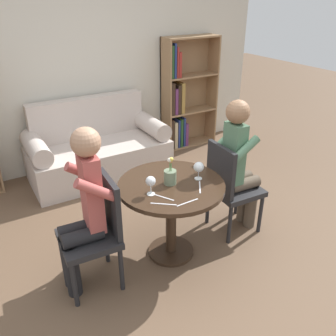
{
  "coord_description": "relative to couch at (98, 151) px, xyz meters",
  "views": [
    {
      "loc": [
        -1.29,
        -2.13,
        2.11
      ],
      "look_at": [
        0.0,
        0.05,
        0.82
      ],
      "focal_mm": 38.0,
      "sensor_mm": 36.0,
      "label": 1
    }
  ],
  "objects": [
    {
      "name": "chair_right",
      "position": [
        0.64,
        -1.74,
        0.18
      ],
      "size": [
        0.44,
        0.44,
        0.9
      ],
      "rotation": [
        0.0,
        0.0,
        1.52
      ],
      "color": "#232326",
      "rests_on": "ground_plane"
    },
    {
      "name": "back_wall",
      "position": [
        0.0,
        0.43,
        1.04
      ],
      "size": [
        5.2,
        0.05,
        2.7
      ],
      "color": "beige",
      "rests_on": "ground_plane"
    },
    {
      "name": "person_right",
      "position": [
        0.73,
        -1.75,
        0.38
      ],
      "size": [
        0.43,
        0.35,
        1.29
      ],
      "rotation": [
        0.0,
        0.0,
        1.52
      ],
      "color": "brown",
      "rests_on": "ground_plane"
    },
    {
      "name": "ground_plane",
      "position": [
        0.0,
        -1.76,
        -0.31
      ],
      "size": [
        16.0,
        16.0,
        0.0
      ],
      "primitive_type": "plane",
      "color": "brown"
    },
    {
      "name": "wine_glass_right",
      "position": [
        0.24,
        -1.8,
        0.49
      ],
      "size": [
        0.09,
        0.09,
        0.15
      ],
      "color": "white",
      "rests_on": "round_table"
    },
    {
      "name": "flower_vase",
      "position": [
        -0.01,
        -1.76,
        0.46
      ],
      "size": [
        0.1,
        0.1,
        0.23
      ],
      "color": "gray",
      "rests_on": "round_table"
    },
    {
      "name": "round_table",
      "position": [
        0.0,
        -1.76,
        0.24
      ],
      "size": [
        0.87,
        0.87,
        0.7
      ],
      "color": "#382619",
      "rests_on": "ground_plane"
    },
    {
      "name": "knife_right_setting",
      "position": [
        0.17,
        -1.93,
        0.39
      ],
      "size": [
        0.11,
        0.16,
        0.0
      ],
      "color": "silver",
      "rests_on": "round_table"
    },
    {
      "name": "fork_right_setting",
      "position": [
        -0.16,
        -1.91,
        0.39
      ],
      "size": [
        0.1,
        0.17,
        0.0
      ],
      "color": "silver",
      "rests_on": "round_table"
    },
    {
      "name": "wine_glass_left",
      "position": [
        -0.22,
        -1.82,
        0.5
      ],
      "size": [
        0.08,
        0.08,
        0.15
      ],
      "color": "white",
      "rests_on": "round_table"
    },
    {
      "name": "fork_left_setting",
      "position": [
        -0.04,
        -2.07,
        0.39
      ],
      "size": [
        0.19,
        0.02,
        0.0
      ],
      "color": "silver",
      "rests_on": "round_table"
    },
    {
      "name": "knife_left_setting",
      "position": [
        -0.2,
        -1.99,
        0.39
      ],
      "size": [
        0.16,
        0.13,
        0.0
      ],
      "color": "silver",
      "rests_on": "round_table"
    },
    {
      "name": "couch",
      "position": [
        0.0,
        0.0,
        0.0
      ],
      "size": [
        1.66,
        0.8,
        0.92
      ],
      "color": "beige",
      "rests_on": "ground_plane"
    },
    {
      "name": "person_left",
      "position": [
        -0.73,
        -1.75,
        0.38
      ],
      "size": [
        0.43,
        0.36,
        1.3
      ],
      "rotation": [
        0.0,
        0.0,
        -1.63
      ],
      "color": "black",
      "rests_on": "ground_plane"
    },
    {
      "name": "chair_left",
      "position": [
        -0.64,
        -1.76,
        0.18
      ],
      "size": [
        0.44,
        0.44,
        0.9
      ],
      "rotation": [
        0.0,
        0.0,
        -1.63
      ],
      "color": "#232326",
      "rests_on": "ground_plane"
    },
    {
      "name": "bookshelf_right",
      "position": [
        1.4,
        0.27,
        0.4
      ],
      "size": [
        0.8,
        0.28,
        1.54
      ],
      "color": "#93704C",
      "rests_on": "ground_plane"
    }
  ]
}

